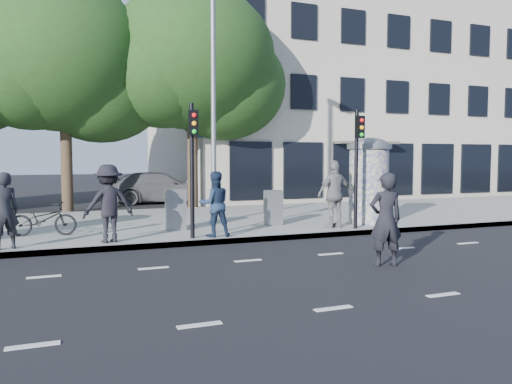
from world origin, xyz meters
name	(u,v)px	position (x,y,z in m)	size (l,w,h in m)	color
ground	(274,275)	(0.00, 0.00, 0.00)	(120.00, 120.00, 0.00)	black
sidewalk	(184,222)	(0.00, 7.50, 0.07)	(40.00, 8.00, 0.15)	gray
curb	(219,241)	(0.00, 3.55, 0.07)	(40.00, 0.10, 0.16)	slate
lane_dash_near	(333,308)	(0.00, -2.20, 0.00)	(32.00, 0.12, 0.01)	silver
lane_dash_far	(248,261)	(0.00, 1.40, 0.00)	(32.00, 0.12, 0.01)	silver
ad_column_right	(369,179)	(5.20, 4.70, 1.54)	(1.36, 1.36, 2.65)	beige
traffic_pole_near	(192,156)	(-0.60, 3.79, 2.23)	(0.22, 0.31, 3.40)	black
traffic_pole_far	(357,156)	(4.20, 3.79, 2.23)	(0.22, 0.31, 3.40)	black
street_lamp	(214,73)	(0.80, 6.63, 4.79)	(0.25, 0.93, 8.00)	slate
tree_near_left	(64,58)	(-3.50, 12.70, 6.06)	(6.80, 6.80, 8.97)	#38281C
tree_center	(192,59)	(1.50, 12.30, 6.31)	(7.00, 7.00, 9.30)	#38281C
building	(324,98)	(12.00, 19.99, 5.99)	(20.30, 15.85, 12.00)	#B2A895
ped_b	(4,211)	(-4.88, 3.85, 1.01)	(0.63, 0.41, 1.72)	black
ped_c	(215,204)	(0.00, 3.90, 0.99)	(0.82, 0.64, 1.69)	#1C2C46
ped_d	(109,203)	(-2.63, 3.99, 1.09)	(1.21, 0.70, 1.88)	black
ped_e	(335,194)	(3.69, 4.16, 1.13)	(1.15, 0.65, 1.96)	gray
man_road	(386,220)	(2.41, -0.07, 0.95)	(0.69, 0.45, 1.89)	black
bicycle	(43,219)	(-4.14, 5.61, 0.59)	(1.67, 0.58, 0.88)	black
cabinet_left	(176,210)	(-0.69, 5.43, 0.73)	(0.55, 0.40, 1.15)	gray
cabinet_right	(273,208)	(2.28, 5.40, 0.67)	(0.50, 0.37, 1.05)	gray
car_right	(159,188)	(0.63, 15.52, 0.74)	(5.09, 2.07, 1.48)	slate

